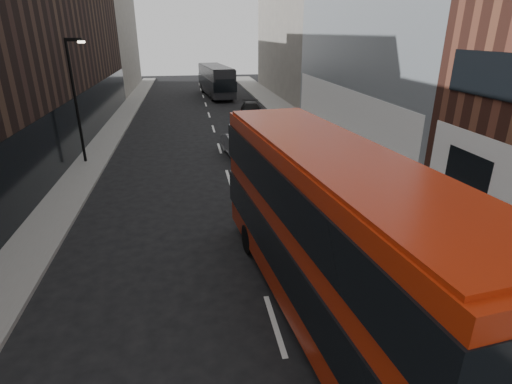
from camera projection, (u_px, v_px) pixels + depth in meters
name	position (u px, v px, depth m)	size (l,w,h in m)	color
ground	(293.00, 383.00, 9.11)	(140.00, 140.00, 0.00)	black
sidewalk_right	(305.00, 127.00, 33.10)	(3.00, 80.00, 0.15)	slate
sidewalk_left	(110.00, 135.00, 30.69)	(2.00, 80.00, 0.15)	slate
building_victorian	(295.00, 12.00, 47.49)	(6.50, 24.00, 21.00)	#67625B
building_left_mid	(64.00, 38.00, 32.12)	(5.00, 24.00, 14.00)	black
building_left_far	(110.00, 39.00, 52.42)	(5.00, 20.00, 13.00)	#67625B
street_lamp	(76.00, 93.00, 22.72)	(1.06, 0.22, 7.00)	black
red_bus	(330.00, 228.00, 10.48)	(4.09, 12.08, 4.80)	maroon
grey_bus	(216.00, 80.00, 48.60)	(3.84, 11.43, 3.63)	black
car_a	(247.00, 147.00, 25.06)	(1.75, 4.35, 1.48)	black
car_b	(238.00, 146.00, 25.48)	(1.43, 4.10, 1.35)	gray
car_c	(251.00, 110.00, 37.14)	(1.87, 4.60, 1.33)	black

